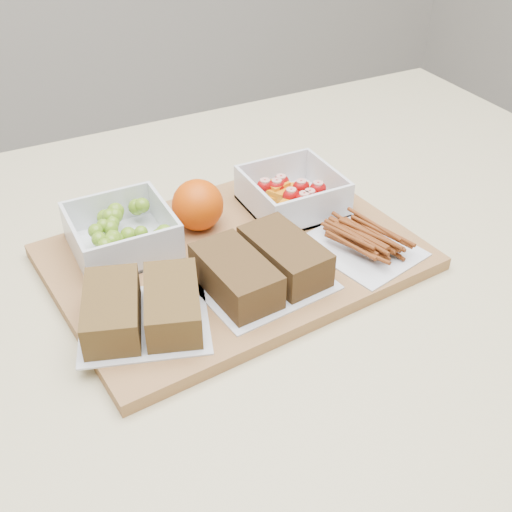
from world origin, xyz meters
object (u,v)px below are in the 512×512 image
object	(u,v)px
grape_container	(123,233)
sandwich_bag_left	(143,308)
cutting_board	(235,257)
fruit_container	(292,195)
pretzel_bag	(362,239)
orange	(198,205)
sandwich_bag_center	(261,266)

from	to	relation	value
grape_container	sandwich_bag_left	world-z (taller)	grape_container
cutting_board	fruit_container	distance (m)	0.13
pretzel_bag	grape_container	bearing A→B (deg)	152.32
grape_container	fruit_container	world-z (taller)	same
sandwich_bag_left	pretzel_bag	xyz separation A→B (m)	(0.28, 0.01, -0.01)
orange	pretzel_bag	distance (m)	0.21
fruit_container	cutting_board	bearing A→B (deg)	-152.84
sandwich_bag_left	pretzel_bag	world-z (taller)	sandwich_bag_left
orange	sandwich_bag_center	distance (m)	0.14
fruit_container	sandwich_bag_center	distance (m)	0.16
cutting_board	sandwich_bag_left	distance (m)	0.16
cutting_board	sandwich_bag_left	size ratio (longest dim) A/B	2.59
orange	sandwich_bag_center	size ratio (longest dim) A/B	0.42
grape_container	sandwich_bag_left	distance (m)	0.14
orange	cutting_board	bearing A→B (deg)	-76.49
fruit_container	pretzel_bag	bearing A→B (deg)	-76.73
grape_container	pretzel_bag	xyz separation A→B (m)	(0.25, -0.13, -0.01)
grape_container	fruit_container	bearing A→B (deg)	-3.26
grape_container	fruit_container	size ratio (longest dim) A/B	1.01
fruit_container	sandwich_bag_center	size ratio (longest dim) A/B	0.74
sandwich_bag_left	sandwich_bag_center	world-z (taller)	sandwich_bag_center
cutting_board	sandwich_bag_left	bearing A→B (deg)	-158.19
cutting_board	grape_container	xyz separation A→B (m)	(-0.11, 0.07, 0.03)
grape_container	pretzel_bag	distance (m)	0.29
fruit_container	grape_container	bearing A→B (deg)	176.74
orange	fruit_container	bearing A→B (deg)	-5.74
cutting_board	orange	world-z (taller)	orange
cutting_board	fruit_container	bearing A→B (deg)	21.75
grape_container	orange	distance (m)	0.10
fruit_container	orange	world-z (taller)	orange
fruit_container	orange	distance (m)	0.13
fruit_container	sandwich_bag_left	world-z (taller)	fruit_container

